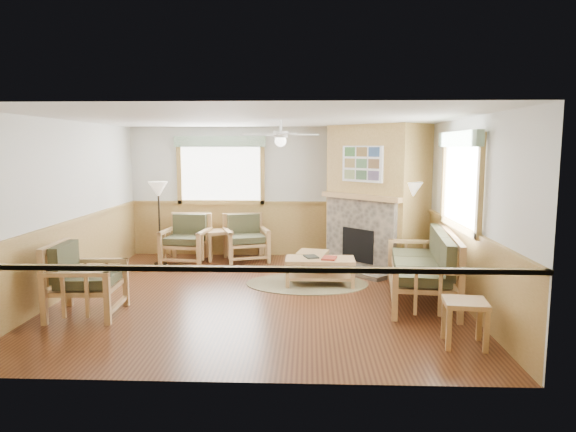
{
  "coord_description": "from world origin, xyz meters",
  "views": [
    {
      "loc": [
        0.74,
        -7.73,
        2.28
      ],
      "look_at": [
        0.4,
        0.7,
        1.15
      ],
      "focal_mm": 32.0,
      "sensor_mm": 36.0,
      "label": 1
    }
  ],
  "objects_px": {
    "coffee_table": "(320,272)",
    "end_table_sofa": "(465,323)",
    "floor_lamp_left": "(159,223)",
    "armchair_back_right": "(246,238)",
    "floor_lamp_right": "(410,229)",
    "end_table_chairs": "(218,245)",
    "sofa": "(421,266)",
    "armchair_back_left": "(186,239)",
    "armchair_left": "(86,279)",
    "footstool": "(313,264)"
  },
  "relations": [
    {
      "from": "coffee_table",
      "to": "end_table_chairs",
      "type": "height_order",
      "value": "end_table_chairs"
    },
    {
      "from": "floor_lamp_left",
      "to": "armchair_left",
      "type": "bearing_deg",
      "value": -92.25
    },
    {
      "from": "coffee_table",
      "to": "end_table_sofa",
      "type": "distance_m",
      "value": 3.03
    },
    {
      "from": "armchair_back_left",
      "to": "floor_lamp_right",
      "type": "height_order",
      "value": "floor_lamp_right"
    },
    {
      "from": "armchair_back_left",
      "to": "end_table_chairs",
      "type": "distance_m",
      "value": 0.69
    },
    {
      "from": "armchair_back_left",
      "to": "end_table_sofa",
      "type": "bearing_deg",
      "value": -38.84
    },
    {
      "from": "armchair_left",
      "to": "end_table_chairs",
      "type": "distance_m",
      "value": 3.78
    },
    {
      "from": "sofa",
      "to": "armchair_back_left",
      "type": "relative_size",
      "value": 2.35
    },
    {
      "from": "armchair_back_left",
      "to": "floor_lamp_right",
      "type": "distance_m",
      "value": 4.35
    },
    {
      "from": "armchair_back_right",
      "to": "armchair_left",
      "type": "xyz_separation_m",
      "value": [
        -1.76,
        -3.49,
        0.04
      ]
    },
    {
      "from": "sofa",
      "to": "floor_lamp_left",
      "type": "bearing_deg",
      "value": -107.74
    },
    {
      "from": "armchair_back_left",
      "to": "armchair_left",
      "type": "bearing_deg",
      "value": -94.63
    },
    {
      "from": "coffee_table",
      "to": "armchair_back_right",
      "type": "bearing_deg",
      "value": 129.13
    },
    {
      "from": "floor_lamp_right",
      "to": "armchair_back_left",
      "type": "bearing_deg",
      "value": 168.21
    },
    {
      "from": "end_table_sofa",
      "to": "footstool",
      "type": "height_order",
      "value": "end_table_sofa"
    },
    {
      "from": "armchair_back_right",
      "to": "coffee_table",
      "type": "distance_m",
      "value": 2.35
    },
    {
      "from": "end_table_chairs",
      "to": "floor_lamp_left",
      "type": "height_order",
      "value": "floor_lamp_left"
    },
    {
      "from": "coffee_table",
      "to": "floor_lamp_left",
      "type": "bearing_deg",
      "value": 156.09
    },
    {
      "from": "armchair_back_left",
      "to": "coffee_table",
      "type": "xyz_separation_m",
      "value": [
        2.63,
        -1.6,
        -0.25
      ]
    },
    {
      "from": "coffee_table",
      "to": "floor_lamp_right",
      "type": "relative_size",
      "value": 0.68
    },
    {
      "from": "footstool",
      "to": "floor_lamp_right",
      "type": "xyz_separation_m",
      "value": [
        1.73,
        0.09,
        0.62
      ]
    },
    {
      "from": "footstool",
      "to": "floor_lamp_right",
      "type": "relative_size",
      "value": 0.3
    },
    {
      "from": "coffee_table",
      "to": "footstool",
      "type": "bearing_deg",
      "value": 101.35
    },
    {
      "from": "armchair_left",
      "to": "footstool",
      "type": "xyz_separation_m",
      "value": [
        3.1,
        2.28,
        -0.28
      ]
    },
    {
      "from": "floor_lamp_left",
      "to": "floor_lamp_right",
      "type": "height_order",
      "value": "floor_lamp_right"
    },
    {
      "from": "coffee_table",
      "to": "armchair_left",
      "type": "bearing_deg",
      "value": -152.1
    },
    {
      "from": "sofa",
      "to": "floor_lamp_left",
      "type": "relative_size",
      "value": 1.36
    },
    {
      "from": "end_table_sofa",
      "to": "footstool",
      "type": "relative_size",
      "value": 1.06
    },
    {
      "from": "end_table_sofa",
      "to": "floor_lamp_left",
      "type": "relative_size",
      "value": 0.33
    },
    {
      "from": "coffee_table",
      "to": "floor_lamp_right",
      "type": "bearing_deg",
      "value": 24.5
    },
    {
      "from": "sofa",
      "to": "floor_lamp_right",
      "type": "distance_m",
      "value": 1.48
    },
    {
      "from": "armchair_left",
      "to": "end_table_sofa",
      "type": "height_order",
      "value": "armchair_left"
    },
    {
      "from": "armchair_back_right",
      "to": "floor_lamp_left",
      "type": "height_order",
      "value": "floor_lamp_left"
    },
    {
      "from": "sofa",
      "to": "floor_lamp_right",
      "type": "relative_size",
      "value": 1.32
    },
    {
      "from": "floor_lamp_left",
      "to": "sofa",
      "type": "bearing_deg",
      "value": -24.95
    },
    {
      "from": "armchair_back_left",
      "to": "coffee_table",
      "type": "relative_size",
      "value": 0.83
    },
    {
      "from": "coffee_table",
      "to": "end_table_sofa",
      "type": "relative_size",
      "value": 2.12
    },
    {
      "from": "end_table_sofa",
      "to": "floor_lamp_left",
      "type": "bearing_deg",
      "value": 139.82
    },
    {
      "from": "floor_lamp_left",
      "to": "floor_lamp_right",
      "type": "xyz_separation_m",
      "value": [
        4.71,
        -0.7,
        0.03
      ]
    },
    {
      "from": "armchair_back_right",
      "to": "floor_lamp_right",
      "type": "relative_size",
      "value": 0.55
    },
    {
      "from": "armchair_left",
      "to": "footstool",
      "type": "height_order",
      "value": "armchair_left"
    },
    {
      "from": "armchair_left",
      "to": "end_table_sofa",
      "type": "distance_m",
      "value": 4.92
    },
    {
      "from": "armchair_back_right",
      "to": "end_table_chairs",
      "type": "bearing_deg",
      "value": 152.67
    },
    {
      "from": "armchair_left",
      "to": "sofa",
      "type": "bearing_deg",
      "value": -82.26
    },
    {
      "from": "armchair_back_right",
      "to": "floor_lamp_left",
      "type": "relative_size",
      "value": 0.57
    },
    {
      "from": "armchair_back_right",
      "to": "coffee_table",
      "type": "xyz_separation_m",
      "value": [
        1.46,
        -1.83,
        -0.24
      ]
    },
    {
      "from": "sofa",
      "to": "end_table_chairs",
      "type": "relative_size",
      "value": 3.72
    },
    {
      "from": "sofa",
      "to": "armchair_left",
      "type": "xyz_separation_m",
      "value": [
        -4.72,
        -0.93,
        -0.01
      ]
    },
    {
      "from": "end_table_sofa",
      "to": "armchair_back_left",
      "type": "bearing_deg",
      "value": 135.58
    },
    {
      "from": "sofa",
      "to": "footstool",
      "type": "distance_m",
      "value": 2.12
    }
  ]
}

